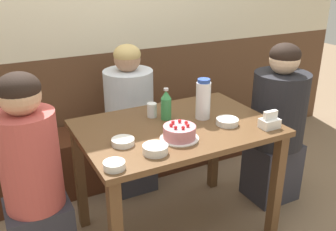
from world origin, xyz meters
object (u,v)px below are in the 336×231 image
(birthday_cake, at_px, (179,132))
(bowl_sauce_shallow, at_px, (114,165))
(napkin_holder, at_px, (270,122))
(glass_water_tall, at_px, (203,98))
(bowl_rice_small, at_px, (123,142))
(water_pitcher, at_px, (203,99))
(person_grey_tee, at_px, (130,121))
(bowl_side_dish, at_px, (155,149))
(glass_tumbler_short, at_px, (152,110))
(bowl_soup_white, at_px, (227,122))
(bench_seat, at_px, (128,149))
(person_pale_blue_shirt, at_px, (34,185))
(soju_bottle, at_px, (166,105))
(person_teal_shirt, at_px, (277,125))

(birthday_cake, xyz_separation_m, bowl_sauce_shallow, (-0.43, -0.14, -0.02))
(napkin_holder, height_order, glass_water_tall, napkin_holder)
(napkin_holder, height_order, bowl_rice_small, napkin_holder)
(water_pitcher, height_order, person_grey_tee, person_grey_tee)
(birthday_cake, xyz_separation_m, bowl_side_dish, (-0.19, -0.09, -0.02))
(birthday_cake, height_order, glass_tumbler_short, birthday_cake)
(bowl_soup_white, bearing_deg, glass_tumbler_short, 137.44)
(birthday_cake, bearing_deg, bench_seat, 85.82)
(person_pale_blue_shirt, distance_m, person_grey_tee, 0.99)
(bowl_side_dish, relative_size, glass_tumbler_short, 1.48)
(bowl_soup_white, xyz_separation_m, person_grey_tee, (-0.32, 0.78, -0.23))
(glass_tumbler_short, bearing_deg, bowl_side_dish, -113.31)
(bowl_soup_white, relative_size, glass_tumbler_short, 1.51)
(bench_seat, bearing_deg, birthday_cake, -94.18)
(soju_bottle, relative_size, person_pale_blue_shirt, 0.17)
(bowl_soup_white, distance_m, person_grey_tee, 0.87)
(soju_bottle, height_order, person_teal_shirt, person_teal_shirt)
(water_pitcher, height_order, person_teal_shirt, person_teal_shirt)
(person_teal_shirt, bearing_deg, bench_seat, -44.04)
(soju_bottle, bearing_deg, person_grey_tee, 93.37)
(bowl_soup_white, height_order, glass_tumbler_short, glass_tumbler_short)
(glass_tumbler_short, bearing_deg, glass_water_tall, 4.45)
(bowl_sauce_shallow, height_order, person_teal_shirt, person_teal_shirt)
(napkin_holder, relative_size, bowl_rice_small, 0.90)
(bowl_sauce_shallow, height_order, glass_water_tall, glass_water_tall)
(water_pitcher, distance_m, person_teal_shirt, 0.70)
(soju_bottle, bearing_deg, bowl_side_dish, -124.24)
(bench_seat, xyz_separation_m, napkin_holder, (0.47, -1.11, 0.58))
(bowl_sauce_shallow, relative_size, person_grey_tee, 0.09)
(water_pitcher, distance_m, bowl_side_dish, 0.55)
(soju_bottle, xyz_separation_m, bowl_soup_white, (0.29, -0.24, -0.08))
(glass_water_tall, bearing_deg, glass_tumbler_short, -175.55)
(birthday_cake, distance_m, soju_bottle, 0.29)
(napkin_holder, distance_m, glass_water_tall, 0.52)
(bench_seat, relative_size, bowl_sauce_shallow, 21.17)
(birthday_cake, distance_m, glass_tumbler_short, 0.36)
(glass_water_tall, xyz_separation_m, person_teal_shirt, (0.51, -0.20, -0.23))
(birthday_cake, height_order, person_grey_tee, person_grey_tee)
(bowl_sauce_shallow, bearing_deg, water_pitcher, 25.46)
(bench_seat, relative_size, bowl_soup_white, 16.57)
(birthday_cake, height_order, glass_water_tall, glass_water_tall)
(glass_water_tall, distance_m, glass_tumbler_short, 0.40)
(bench_seat, xyz_separation_m, birthday_cake, (-0.07, -1.00, 0.58))
(birthday_cake, height_order, bowl_side_dish, birthday_cake)
(bench_seat, xyz_separation_m, bowl_rice_small, (-0.37, -0.92, 0.56))
(bowl_soup_white, height_order, bowl_rice_small, bowl_soup_white)
(bowl_soup_white, bearing_deg, napkin_holder, -38.71)
(bench_seat, distance_m, bowl_sauce_shallow, 1.37)
(birthday_cake, bearing_deg, water_pitcher, 35.21)
(bowl_rice_small, bearing_deg, soju_bottle, 29.45)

